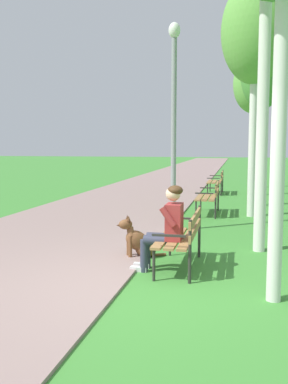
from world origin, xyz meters
The scene contains 12 objects.
ground_plane centered at (0.00, 0.00, 0.00)m, with size 120.00×120.00×0.00m, color #3D8433.
paved_path centered at (-2.40, 24.00, 0.02)m, with size 4.27×60.00×0.04m, color gray.
park_bench_near centered at (0.37, 1.04, 0.51)m, with size 0.55×1.50×0.85m.
park_bench_mid centered at (0.43, 6.18, 0.51)m, with size 0.55×1.50×0.85m.
park_bench_far centered at (0.36, 11.11, 0.51)m, with size 0.55×1.50×0.85m.
person_seated_on_near_bench centered at (0.16, 0.84, 0.68)m, with size 0.74×0.49×1.25m.
dog_brown centered at (-0.39, 1.49, 0.26)m, with size 0.76×0.50×0.71m.
lamp_post_near centered at (-0.20, 3.82, 2.22)m, with size 0.24×0.24×4.29m.
birch_tree_third centered at (1.47, 6.07, 4.53)m, with size 1.67×1.57×5.87m.
birch_tree_fourth centered at (1.73, 8.13, 5.35)m, with size 2.09×1.82×6.82m.
birch_tree_fifth centered at (1.89, 11.01, 4.39)m, with size 1.55×1.56×5.79m.
birch_tree_sixth centered at (1.70, 13.71, 4.31)m, with size 1.75×1.64×5.59m.
Camera 1 is at (1.15, -5.20, 1.82)m, focal length 40.57 mm.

